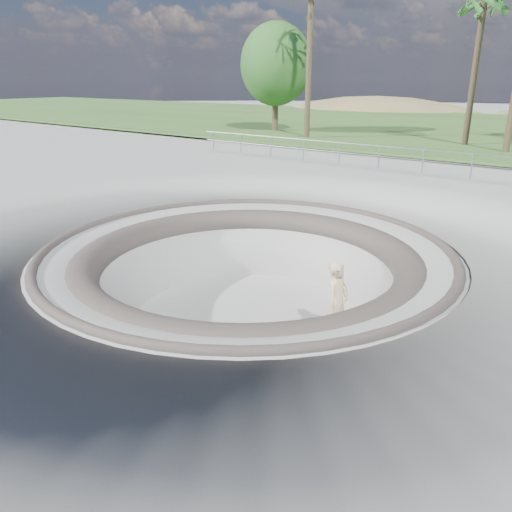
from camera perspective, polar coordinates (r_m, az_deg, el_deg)
ground at (r=12.49m, az=-1.05°, el=0.86°), size 180.00×180.00×0.00m
skate_bowl at (r=13.19m, az=-1.00°, el=-6.68°), size 14.00×14.00×4.10m
safety_railing at (r=22.72m, az=18.53°, el=10.24°), size 25.00×0.06×1.03m
skateboard at (r=12.10m, az=8.98°, el=-9.55°), size 0.88×0.26×0.09m
skater at (r=11.64m, az=9.25°, el=-5.22°), size 0.49×0.73×1.97m
palm_b at (r=33.11m, az=24.62°, el=24.71°), size 2.60×2.60×8.95m
bushy_tree_left at (r=38.66m, az=2.26°, el=21.03°), size 5.33×4.84×7.69m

